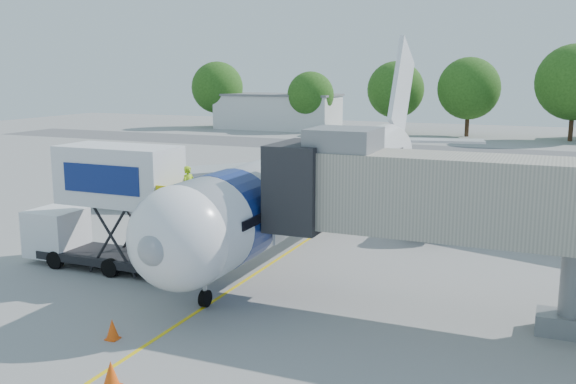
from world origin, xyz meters
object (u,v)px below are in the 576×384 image
at_px(jet_bridge, 439,197).
at_px(catering_hiloader, 108,207).
at_px(aircraft, 329,175).
at_px(ground_tug, 39,371).

xyz_separation_m(jet_bridge, catering_hiloader, (-14.26, -0.00, -1.58)).
xyz_separation_m(aircraft, jet_bridge, (7.99, -11.12, 1.39)).
bearing_deg(catering_hiloader, jet_bridge, 0.01).
height_order(aircraft, jet_bridge, aircraft).
distance_m(jet_bridge, ground_tug, 13.77).
relative_size(catering_hiloader, ground_tug, 2.45).
bearing_deg(aircraft, ground_tug, -92.04).
xyz_separation_m(aircraft, catering_hiloader, (-6.27, -11.12, -0.19)).
bearing_deg(jet_bridge, aircraft, 125.70).
xyz_separation_m(catering_hiloader, ground_tug, (5.51, -9.98, -2.08)).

